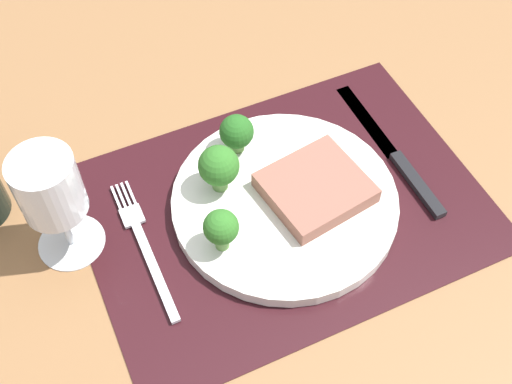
% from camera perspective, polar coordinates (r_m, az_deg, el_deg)
% --- Properties ---
extents(ground_plane, '(1.40, 1.10, 0.03)m').
position_cam_1_polar(ground_plane, '(0.77, 2.44, -1.98)').
color(ground_plane, brown).
extents(placemat, '(0.45, 0.32, 0.00)m').
position_cam_1_polar(placemat, '(0.76, 2.48, -1.28)').
color(placemat, black).
rests_on(placemat, ground_plane).
extents(plate, '(0.26, 0.26, 0.02)m').
position_cam_1_polar(plate, '(0.75, 2.51, -0.87)').
color(plate, silver).
rests_on(plate, placemat).
extents(steak, '(0.12, 0.11, 0.02)m').
position_cam_1_polar(steak, '(0.74, 5.18, 0.36)').
color(steak, '#8C5647').
rests_on(steak, plate).
extents(broccoli_near_fork, '(0.05, 0.05, 0.06)m').
position_cam_1_polar(broccoli_near_fork, '(0.72, -3.25, 2.22)').
color(broccoli_near_fork, '#5B8942').
rests_on(broccoli_near_fork, plate).
extents(broccoli_center, '(0.04, 0.04, 0.05)m').
position_cam_1_polar(broccoli_center, '(0.76, -1.70, 5.20)').
color(broccoli_center, '#5B8942').
rests_on(broccoli_center, plate).
extents(broccoli_near_steak, '(0.04, 0.04, 0.05)m').
position_cam_1_polar(broccoli_near_steak, '(0.68, -3.05, -3.15)').
color(broccoli_near_steak, '#5B8942').
rests_on(broccoli_near_steak, plate).
extents(fork, '(0.02, 0.19, 0.01)m').
position_cam_1_polar(fork, '(0.73, -9.64, -4.64)').
color(fork, silver).
rests_on(fork, placemat).
extents(knife, '(0.02, 0.23, 0.01)m').
position_cam_1_polar(knife, '(0.81, 12.14, 2.92)').
color(knife, black).
rests_on(knife, placemat).
extents(wine_glass, '(0.07, 0.07, 0.14)m').
position_cam_1_polar(wine_glass, '(0.68, -17.40, -0.03)').
color(wine_glass, silver).
rests_on(wine_glass, ground_plane).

